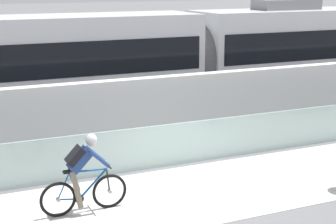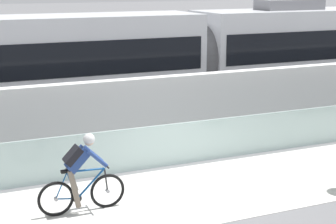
# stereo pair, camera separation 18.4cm
# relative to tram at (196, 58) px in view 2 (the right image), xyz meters

# --- Properties ---
(ground_plane) EXTENTS (200.00, 200.00, 0.00)m
(ground_plane) POSITION_rel_tram_xyz_m (-3.18, -6.85, -1.89)
(ground_plane) COLOR slate
(bike_path_deck) EXTENTS (32.00, 3.20, 0.01)m
(bike_path_deck) POSITION_rel_tram_xyz_m (-3.18, -6.85, -1.89)
(bike_path_deck) COLOR silver
(bike_path_deck) RESTS_ON ground
(glass_parapet) EXTENTS (32.00, 0.05, 1.07)m
(glass_parapet) POSITION_rel_tram_xyz_m (-3.18, -5.00, -1.36)
(glass_parapet) COLOR #ADC6C1
(glass_parapet) RESTS_ON ground
(concrete_barrier_wall) EXTENTS (32.00, 0.36, 1.93)m
(concrete_barrier_wall) POSITION_rel_tram_xyz_m (-3.18, -3.20, -0.93)
(concrete_barrier_wall) COLOR white
(concrete_barrier_wall) RESTS_ON ground
(tram_rail_near) EXTENTS (32.00, 0.08, 0.01)m
(tram_rail_near) POSITION_rel_tram_xyz_m (-3.18, -0.72, -1.89)
(tram_rail_near) COLOR #595654
(tram_rail_near) RESTS_ON ground
(tram_rail_far) EXTENTS (32.00, 0.08, 0.01)m
(tram_rail_far) POSITION_rel_tram_xyz_m (-3.18, 0.72, -1.89)
(tram_rail_far) COLOR #595654
(tram_rail_far) RESTS_ON ground
(tram) EXTENTS (22.56, 2.54, 3.81)m
(tram) POSITION_rel_tram_xyz_m (0.00, 0.00, 0.00)
(tram) COLOR silver
(tram) RESTS_ON ground
(cyclist_on_bike) EXTENTS (1.77, 0.58, 1.61)m
(cyclist_on_bike) POSITION_rel_tram_xyz_m (-5.90, -6.85, -1.09)
(cyclist_on_bike) COLOR black
(cyclist_on_bike) RESTS_ON ground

